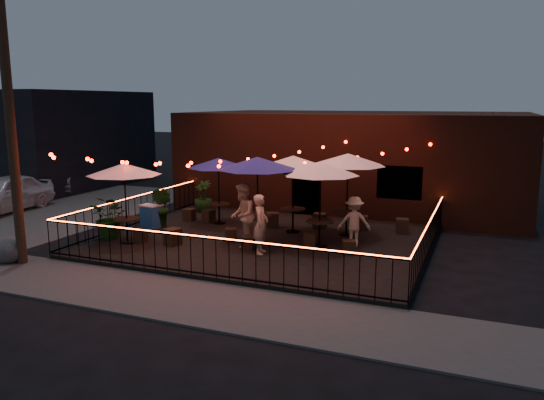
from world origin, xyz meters
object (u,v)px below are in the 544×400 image
at_px(cafe_table_3, 293,162).
at_px(cafe_table_4, 321,170).
at_px(cooler, 150,216).
at_px(cafe_table_5, 348,161).
at_px(cafe_table_2, 257,164).
at_px(cafe_table_1, 218,164).
at_px(boulder, 8,250).
at_px(cafe_table_0, 124,170).
at_px(utility_pole, 10,119).

distance_m(cafe_table_3, cafe_table_4, 1.96).
bearing_deg(cooler, cafe_table_5, 24.47).
bearing_deg(cafe_table_5, cafe_table_2, -139.86).
relative_size(cafe_table_2, cafe_table_4, 1.04).
height_order(cafe_table_1, cooler, cafe_table_1).
bearing_deg(boulder, cafe_table_0, 51.59).
xyz_separation_m(utility_pole, cafe_table_1, (3.00, 5.97, -1.70)).
height_order(cafe_table_4, boulder, cafe_table_4).
bearing_deg(cafe_table_1, cafe_table_0, -112.38).
bearing_deg(utility_pole, cafe_table_3, 44.72).
bearing_deg(cafe_table_0, cafe_table_2, 22.96).
bearing_deg(cafe_table_2, boulder, -144.13).
distance_m(cafe_table_1, cafe_table_3, 2.88).
relative_size(utility_pole, cafe_table_1, 3.40).
relative_size(utility_pole, boulder, 8.55).
height_order(utility_pole, cafe_table_3, utility_pole).
relative_size(cafe_table_4, boulder, 2.75).
relative_size(utility_pole, cafe_table_3, 2.74).
distance_m(cafe_table_0, boulder, 3.91).
relative_size(cafe_table_2, cafe_table_5, 1.00).
distance_m(cafe_table_0, cafe_table_3, 5.36).
relative_size(cafe_table_2, boulder, 2.86).
distance_m(cafe_table_2, cafe_table_5, 3.03).
bearing_deg(boulder, cafe_table_5, 37.14).
relative_size(cafe_table_3, cafe_table_5, 1.09).
relative_size(cafe_table_0, boulder, 2.73).
bearing_deg(cooler, cafe_table_4, 9.87).
xyz_separation_m(cafe_table_0, cafe_table_1, (1.40, 3.41, -0.11)).
height_order(cafe_table_4, cafe_table_5, cafe_table_5).
distance_m(cafe_table_2, cafe_table_3, 1.76).
height_order(cafe_table_5, cooler, cafe_table_5).
relative_size(cafe_table_0, cafe_table_3, 0.87).
height_order(cafe_table_3, cafe_table_4, cafe_table_3).
distance_m(cafe_table_0, cooler, 2.67).
height_order(utility_pole, cafe_table_2, utility_pole).
height_order(utility_pole, cafe_table_5, utility_pole).
bearing_deg(cafe_table_1, utility_pole, -116.70).
height_order(cafe_table_0, cafe_table_2, cafe_table_2).
relative_size(cooler, boulder, 0.87).
distance_m(utility_pole, cafe_table_2, 6.89).
distance_m(cafe_table_5, boulder, 10.40).
bearing_deg(cafe_table_5, utility_pole, -141.41).
bearing_deg(cafe_table_5, cafe_table_4, -103.14).
distance_m(cafe_table_5, cooler, 7.00).
height_order(cafe_table_1, cafe_table_2, cafe_table_2).
height_order(cafe_table_2, cafe_table_3, cafe_table_2).
xyz_separation_m(utility_pole, cafe_table_0, (1.60, 2.56, -1.59)).
distance_m(utility_pole, boulder, 3.67).
height_order(cooler, boulder, cooler).
bearing_deg(utility_pole, cafe_table_1, 63.30).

